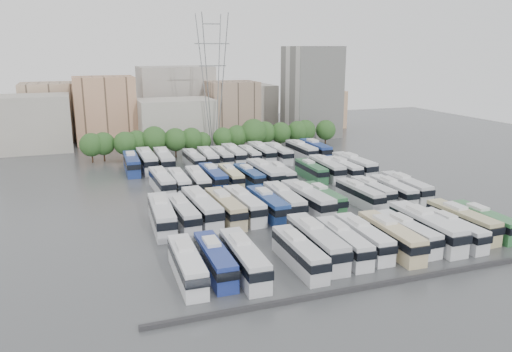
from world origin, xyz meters
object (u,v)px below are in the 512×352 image
object	(u,v)px
bus_r0_s4	(299,252)
bus_r2_s8	(280,174)
bus_r0_s8	(391,236)
bus_r0_s13	(484,221)
bus_r3_s12	(301,150)
bus_r2_s11	(326,168)
bus_r0_s1	(215,259)
bus_r1_s11	(372,191)
bus_r1_s1	(183,213)
bus_r1_s8	(323,198)
apartment_tower	(312,92)
bus_r1_s10	(359,194)
bus_r1_s0	(162,215)
bus_r1_s12	(393,190)
bus_r0_s5	(316,242)
bus_r1_s3	(225,207)
bus_r3_s10	(278,153)
bus_r3_s4	(194,159)
electricity_pylon	(213,76)
bus_r1_s13	(406,187)
bus_r1_s4	(244,204)
bus_r2_s7	(265,173)
bus_r3_s1	(147,160)
bus_r3_s9	(262,152)
bus_r3_s7	(234,154)
bus_r1_s7	(307,199)
bus_r0_s6	(343,242)
bus_r2_s10	(311,170)
bus_r1_s2	(202,207)
bus_r0_s10	(426,227)
bus_r0_s7	(363,237)
bus_r3_s6	(221,156)
bus_r0_s2	(244,258)
bus_r0_s0	(187,264)
bus_r3_s0	(132,163)
bus_r3_s13	(315,149)
bus_r2_s13	(354,165)
bus_r2_s2	(179,182)
bus_r3_s2	(164,160)
bus_r2_s1	(162,182)
bus_r2_s3	(198,181)
bus_r2_s6	(249,176)
bus_r0_s12	(462,221)

from	to	relation	value
bus_r0_s4	bus_r2_s8	bearing A→B (deg)	71.36
bus_r0_s8	bus_r0_s13	size ratio (longest dim) A/B	1.10
bus_r3_s12	bus_r2_s11	bearing A→B (deg)	-100.43
bus_r0_s1	bus_r1_s11	bearing A→B (deg)	30.20
bus_r1_s1	bus_r1_s8	distance (m)	23.23
apartment_tower	bus_r1_s11	distance (m)	66.85
bus_r1_s1	bus_r1_s10	size ratio (longest dim) A/B	1.04
bus_r1_s0	bus_r1_s12	distance (m)	39.65
bus_r0_s5	bus_r0_s8	bearing A→B (deg)	-6.08
bus_r1_s3	bus_r3_s10	world-z (taller)	bus_r1_s3
bus_r1_s12	bus_r3_s4	world-z (taller)	bus_r1_s12
electricity_pylon	bus_r0_s4	bearing A→B (deg)	-97.66
bus_r1_s0	bus_r1_s3	size ratio (longest dim) A/B	1.03
bus_r1_s13	bus_r3_s4	xyz separation A→B (m)	(-29.80, 35.01, -0.11)
bus_r1_s4	bus_r2_s7	bearing A→B (deg)	57.50
bus_r1_s10	electricity_pylon	bearing A→B (deg)	97.85
bus_r3_s1	bus_r3_s9	bearing A→B (deg)	0.11
bus_r3_s1	bus_r3_s7	size ratio (longest dim) A/B	1.11
bus_r1_s7	bus_r2_s11	xyz separation A→B (m)	(13.24, 18.63, -0.14)
bus_r0_s6	bus_r3_s7	xyz separation A→B (m)	(2.94, 55.29, 0.07)
bus_r1_s0	bus_r3_s12	distance (m)	53.57
bus_r2_s10	bus_r2_s11	world-z (taller)	bus_r2_s11
bus_r1_s11	bus_r3_s10	bearing A→B (deg)	95.47
bus_r1_s2	bus_r1_s13	xyz separation A→B (m)	(36.58, -0.36, -0.19)
bus_r0_s4	bus_r0_s10	xyz separation A→B (m)	(19.53, 1.50, 0.27)
bus_r0_s4	bus_r0_s7	distance (m)	10.02
bus_r1_s7	bus_r2_s7	distance (m)	18.27
bus_r3_s12	bus_r1_s7	bearing A→B (deg)	-114.98
bus_r0_s7	bus_r3_s6	xyz separation A→B (m)	(-3.40, 53.98, -0.04)
bus_r0_s2	bus_r0_s8	xyz separation A→B (m)	(20.01, 0.10, -0.01)
bus_r0_s0	bus_r1_s10	world-z (taller)	bus_r0_s0
bus_r2_s7	bus_r3_s0	size ratio (longest dim) A/B	1.05
bus_r3_s4	bus_r3_s13	bearing A→B (deg)	-1.19
bus_r2_s13	bus_r3_s1	size ratio (longest dim) A/B	0.97
bus_r1_s3	bus_r3_s13	world-z (taller)	bus_r3_s13
bus_r2_s2	bus_r3_s2	size ratio (longest dim) A/B	0.85
bus_r3_s12	bus_r1_s10	bearing A→B (deg)	-101.10
bus_r2_s1	bus_r0_s13	bearing A→B (deg)	-44.46
bus_r1_s1	bus_r2_s11	size ratio (longest dim) A/B	0.95
bus_r2_s3	bus_r3_s7	size ratio (longest dim) A/B	1.01
bus_r0_s2	bus_r1_s13	size ratio (longest dim) A/B	1.03
bus_r1_s4	bus_r1_s11	bearing A→B (deg)	-1.21
bus_r0_s6	bus_r3_s9	distance (m)	55.95
bus_r0_s5	bus_r3_s10	bearing A→B (deg)	74.22
bus_r1_s10	bus_r2_s6	bearing A→B (deg)	124.75
bus_r1_s0	bus_r1_s1	bearing A→B (deg)	7.88
bus_r0_s12	bus_r1_s3	xyz separation A→B (m)	(-29.75, 16.99, 0.08)
bus_r0_s13	apartment_tower	bearing A→B (deg)	81.62
bus_r0_s0	bus_r0_s5	xyz separation A→B (m)	(16.56, 0.71, 0.20)
bus_r0_s7	bus_r1_s11	distance (m)	22.65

